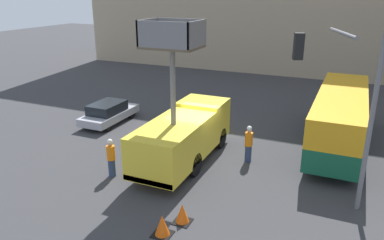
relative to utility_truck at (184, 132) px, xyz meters
name	(u,v)px	position (x,y,z in m)	size (l,w,h in m)	color
ground_plane	(197,158)	(0.44, 0.65, -1.57)	(120.00, 120.00, 0.00)	#38383A
utility_truck	(184,132)	(0.00, 0.00, 0.00)	(2.35, 7.05, 6.88)	yellow
city_bus	(340,115)	(6.74, 5.24, 0.19)	(2.45, 10.20, 2.94)	#145638
traffic_light_pole	(349,93)	(7.04, -1.38, 3.05)	(2.94, 2.69, 6.98)	slate
road_worker_near_truck	(111,158)	(-2.36, -2.69, -0.66)	(0.38, 0.38, 1.82)	navy
road_worker_directing	(249,144)	(2.87, 1.29, -0.63)	(0.38, 0.38, 1.87)	navy
traffic_cone_near_truck	(162,226)	(1.77, -5.61, -1.20)	(0.67, 0.67, 0.77)	black
traffic_cone_mid_road	(182,214)	(2.09, -4.65, -1.22)	(0.65, 0.65, 0.74)	black
parked_car_curbside	(109,112)	(-6.77, 3.25, -0.87)	(1.81, 4.25, 1.36)	#A8A8B2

